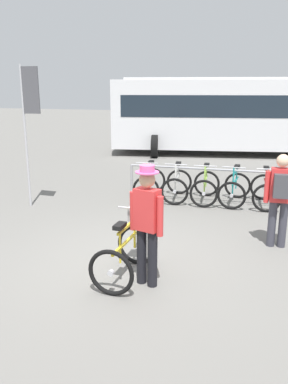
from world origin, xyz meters
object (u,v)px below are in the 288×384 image
object	(u,v)px
racked_bike_lime	(205,187)
banner_flag	(29,110)
racked_bike_white	(177,185)
bus_distant	(237,112)
racked_bike_red	(265,191)
featured_bicycle	(128,244)
pedestrian_with_backpack	(280,195)
racked_bike_yellow	(150,183)
racked_bike_teal	(235,189)
person_with_featured_bike	(147,221)

from	to	relation	value
racked_bike_lime	banner_flag	size ratio (longest dim) A/B	0.36
racked_bike_white	banner_flag	world-z (taller)	banner_flag
bus_distant	racked_bike_lime	bearing A→B (deg)	-90.83
racked_bike_red	featured_bicycle	size ratio (longest dim) A/B	0.94
bus_distant	banner_flag	xyz separation A→B (m)	(-3.86, -9.05, 0.49)
pedestrian_with_backpack	banner_flag	world-z (taller)	banner_flag
racked_bike_lime	racked_bike_white	bearing A→B (deg)	-178.21
racked_bike_yellow	featured_bicycle	world-z (taller)	featured_bicycle
featured_bicycle	racked_bike_red	bearing A→B (deg)	65.99
racked_bike_white	featured_bicycle	bearing A→B (deg)	-87.34
racked_bike_yellow	racked_bike_white	world-z (taller)	same
racked_bike_yellow	racked_bike_teal	size ratio (longest dim) A/B	1.02
racked_bike_lime	featured_bicycle	world-z (taller)	featured_bicycle
racked_bike_yellow	racked_bike_lime	xyz separation A→B (m)	(1.40, 0.04, -0.00)
racked_bike_yellow	racked_bike_lime	size ratio (longest dim) A/B	1.01
bus_distant	banner_flag	bearing A→B (deg)	-113.07
racked_bike_yellow	banner_flag	size ratio (longest dim) A/B	0.36
featured_bicycle	bus_distant	size ratio (longest dim) A/B	0.12
racked_bike_white	featured_bicycle	distance (m)	4.21
racked_bike_teal	racked_bike_red	world-z (taller)	same
racked_bike_red	bus_distant	bearing A→B (deg)	99.85
racked_bike_teal	person_with_featured_bike	xyz separation A→B (m)	(-0.86, -4.44, 0.58)
racked_bike_lime	racked_bike_red	bearing A→B (deg)	1.79
racked_bike_lime	person_with_featured_bike	bearing A→B (deg)	-92.10
pedestrian_with_backpack	bus_distant	size ratio (longest dim) A/B	0.16
racked_bike_teal	bus_distant	distance (m)	7.60
banner_flag	pedestrian_with_backpack	bearing A→B (deg)	-9.24
racked_bike_red	banner_flag	world-z (taller)	banner_flag
racked_bike_lime	pedestrian_with_backpack	world-z (taller)	pedestrian_with_backpack
racked_bike_red	featured_bicycle	world-z (taller)	featured_bicycle
racked_bike_white	racked_bike_red	size ratio (longest dim) A/B	1.02
featured_bicycle	person_with_featured_bike	world-z (taller)	person_with_featured_bike
person_with_featured_bike	pedestrian_with_backpack	world-z (taller)	person_with_featured_bike
pedestrian_with_backpack	person_with_featured_bike	bearing A→B (deg)	-132.12
bus_distant	racked_bike_red	bearing A→B (deg)	-80.15
featured_bicycle	pedestrian_with_backpack	xyz separation A→B (m)	(2.12, 1.78, 0.45)
racked_bike_white	pedestrian_with_backpack	distance (m)	3.40
racked_bike_lime	racked_bike_teal	distance (m)	0.70
racked_bike_lime	racked_bike_red	world-z (taller)	same
racked_bike_white	banner_flag	bearing A→B (deg)	-152.93
racked_bike_yellow	banner_flag	xyz separation A→B (m)	(-2.35, -1.54, 1.86)
racked_bike_white	pedestrian_with_backpack	size ratio (longest dim) A/B	0.71
person_with_featured_bike	racked_bike_yellow	bearing A→B (deg)	105.80
racked_bike_yellow	racked_bike_white	size ratio (longest dim) A/B	1.00
racked_bike_teal	bus_distant	xyz separation A→B (m)	(-0.59, 7.45, 1.37)
racked_bike_lime	bus_distant	xyz separation A→B (m)	(0.11, 7.47, 1.37)
racked_bike_white	bus_distant	size ratio (longest dim) A/B	0.11
racked_bike_teal	racked_bike_red	xyz separation A→B (m)	(0.70, 0.02, 0.00)
racked_bike_white	featured_bicycle	size ratio (longest dim) A/B	0.95
racked_bike_yellow	banner_flag	world-z (taller)	banner_flag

